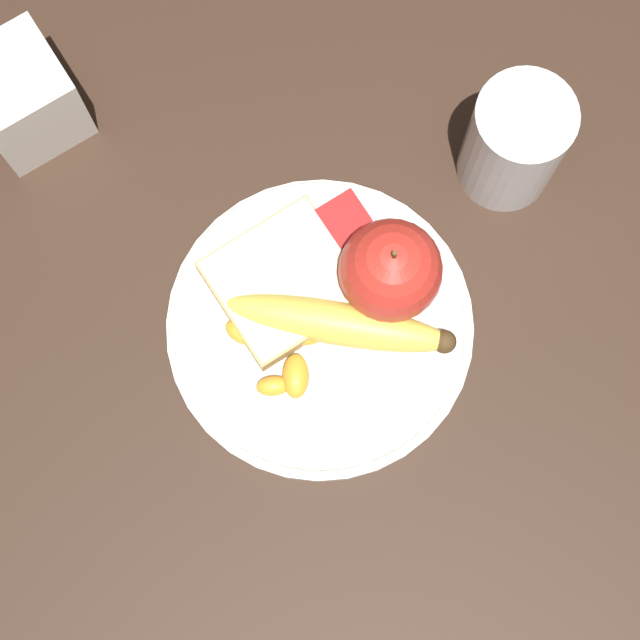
% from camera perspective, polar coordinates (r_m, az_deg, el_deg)
% --- Properties ---
extents(ground_plane, '(3.00, 3.00, 0.00)m').
position_cam_1_polar(ground_plane, '(0.83, 0.00, -0.47)').
color(ground_plane, '#332116').
extents(plate, '(0.24, 0.24, 0.01)m').
position_cam_1_polar(plate, '(0.82, 0.00, -0.36)').
color(plate, silver).
rests_on(plate, ground_plane).
extents(juice_glass, '(0.08, 0.08, 0.11)m').
position_cam_1_polar(juice_glass, '(0.84, 10.30, 9.21)').
color(juice_glass, silver).
rests_on(juice_glass, ground_plane).
extents(apple, '(0.08, 0.08, 0.09)m').
position_cam_1_polar(apple, '(0.79, 3.60, 2.91)').
color(apple, red).
rests_on(apple, plate).
extents(banana, '(0.15, 0.14, 0.03)m').
position_cam_1_polar(banana, '(0.80, 1.04, -0.19)').
color(banana, '#E0CC4C').
rests_on(banana, plate).
extents(bread_slice, '(0.10, 0.10, 0.02)m').
position_cam_1_polar(bread_slice, '(0.82, -1.90, 2.01)').
color(bread_slice, tan).
rests_on(bread_slice, plate).
extents(fork, '(0.07, 0.18, 0.00)m').
position_cam_1_polar(fork, '(0.82, 0.32, -0.35)').
color(fork, silver).
rests_on(fork, plate).
extents(jam_packet, '(0.05, 0.04, 0.02)m').
position_cam_1_polar(jam_packet, '(0.83, 1.01, 5.03)').
color(jam_packet, silver).
rests_on(jam_packet, plate).
extents(orange_segment_0, '(0.02, 0.03, 0.01)m').
position_cam_1_polar(orange_segment_0, '(0.81, -4.28, -0.66)').
color(orange_segment_0, '#F9A32D').
rests_on(orange_segment_0, plate).
extents(orange_segment_1, '(0.04, 0.04, 0.02)m').
position_cam_1_polar(orange_segment_1, '(0.80, -1.31, -3.01)').
color(orange_segment_1, '#F9A32D').
rests_on(orange_segment_1, plate).
extents(orange_segment_2, '(0.04, 0.03, 0.02)m').
position_cam_1_polar(orange_segment_2, '(0.81, -0.78, -0.69)').
color(orange_segment_2, '#F9A32D').
rests_on(orange_segment_2, plate).
extents(orange_segment_3, '(0.03, 0.03, 0.01)m').
position_cam_1_polar(orange_segment_3, '(0.81, -2.52, -3.54)').
color(orange_segment_3, '#F9A32D').
rests_on(orange_segment_3, plate).
extents(orange_segment_4, '(0.03, 0.03, 0.02)m').
position_cam_1_polar(orange_segment_4, '(0.81, -2.21, -0.49)').
color(orange_segment_4, '#F9A32D').
rests_on(orange_segment_4, plate).
extents(condiment_caddy, '(0.07, 0.07, 0.08)m').
position_cam_1_polar(condiment_caddy, '(0.88, -15.54, 11.37)').
color(condiment_caddy, silver).
rests_on(condiment_caddy, ground_plane).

